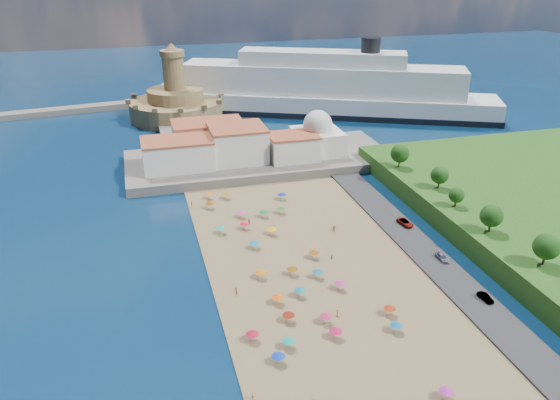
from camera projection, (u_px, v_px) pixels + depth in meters
name	position (u px, v px, depth m)	size (l,w,h in m)	color
ground	(292.00, 279.00, 121.86)	(700.00, 700.00, 0.00)	#071938
terrace	(260.00, 160.00, 187.76)	(90.00, 36.00, 3.00)	#59544C
jetty	(184.00, 136.00, 213.30)	(18.00, 70.00, 2.40)	#59544C
waterfront_buildings	(221.00, 145.00, 182.54)	(57.00, 29.00, 11.00)	silver
domed_building	(317.00, 136.00, 187.75)	(16.00, 16.00, 15.00)	silver
fortress	(176.00, 104.00, 237.39)	(40.00, 40.00, 32.40)	olive
cruise_ship	(321.00, 91.00, 243.63)	(150.77, 85.45, 33.93)	black
beach_parasols	(305.00, 302.00, 110.09)	(30.71, 115.19, 2.20)	gray
beachgoers	(303.00, 298.00, 113.06)	(35.05, 102.62, 1.86)	tan
parked_cars	(429.00, 245.00, 133.35)	(3.15, 40.42, 1.45)	gray
hillside_trees	(510.00, 227.00, 123.15)	(8.99, 109.50, 7.36)	#382314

